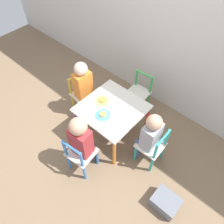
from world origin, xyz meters
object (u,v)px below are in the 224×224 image
chair_teal (152,147)px  child_front (82,139)px  chair_yellow (83,95)px  kids_table (112,112)px  plate_front (103,115)px  child_right (149,135)px  child_left (84,86)px  chair_blue (80,155)px  plate_left (102,101)px  chair_green (139,93)px  storage_bin (165,202)px

chair_teal → child_front: 0.74m
chair_yellow → child_front: size_ratio=0.67×
kids_table → plate_front: size_ratio=3.97×
child_front → child_right: 0.66m
child_left → chair_teal: bearing=-86.3°
chair_blue → chair_teal: size_ratio=1.00×
chair_blue → plate_left: bearing=-76.0°
kids_table → child_right: (0.48, 0.01, 0.02)m
chair_blue → child_right: 0.72m
chair_green → plate_front: (0.03, -0.69, 0.23)m
chair_blue → plate_left: 0.62m
chair_blue → chair_teal: (0.49, 0.56, 0.00)m
plate_front → chair_yellow: bearing=160.4°
chair_blue → storage_bin: bearing=-170.1°
kids_table → chair_teal: bearing=1.5°
chair_yellow → child_right: size_ratio=0.73×
kids_table → chair_blue: chair_blue is taller
chair_yellow → child_front: 0.83m
plate_left → chair_teal: bearing=1.2°
kids_table → chair_green: bearing=93.4°
kids_table → chair_teal: (0.55, 0.01, -0.15)m
chair_blue → child_right: size_ratio=0.73×
plate_left → kids_table: bearing=-0.0°
chair_green → plate_left: size_ratio=3.21×
child_front → plate_left: 0.52m
chair_yellow → chair_blue: (0.60, -0.60, 0.00)m
child_right → chair_yellow: bearing=-93.7°
plate_left → plate_front: same height
chair_teal → plate_left: size_ratio=3.21×
kids_table → child_left: (-0.48, 0.05, 0.05)m
chair_yellow → plate_left: chair_yellow is taller
child_front → child_right: size_ratio=1.08×
child_front → plate_left: size_ratio=4.77×
chair_yellow → child_left: bearing=-90.0°
chair_green → child_left: bearing=-135.5°
storage_bin → chair_teal: bearing=142.7°
plate_front → chair_green: bearing=92.7°
chair_teal → child_front: bearing=-46.4°
kids_table → child_front: 0.49m
chair_yellow → plate_front: size_ratio=3.33×
child_left → child_front: bearing=-129.3°
child_right → child_front: bearing=-42.6°
plate_left → chair_blue: bearing=-70.0°
chair_teal → child_left: child_left is taller
child_front → storage_bin: child_front is taller
chair_yellow → chair_green: size_ratio=1.00×
chair_green → child_left: 0.70m
chair_yellow → storage_bin: chair_yellow is taller
chair_teal → plate_front: (-0.55, -0.16, 0.23)m
child_right → plate_left: (-0.63, -0.01, 0.05)m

